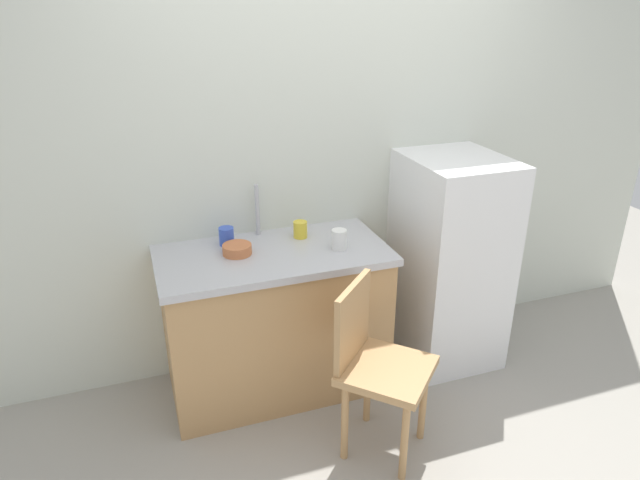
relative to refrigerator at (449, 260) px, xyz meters
The scene contains 11 objects.
ground_plane 1.12m from the refrigerator, 136.62° to the right, with size 8.00×8.00×0.00m, color #9E998E.
back_wall 0.98m from the refrigerator, 151.41° to the left, with size 4.80×0.10×2.50m, color silver.
cabinet_base 1.11m from the refrigerator, behind, with size 1.19×0.60×0.82m, color tan.
countertop 1.11m from the refrigerator, behind, with size 1.23×0.64×0.04m, color #B7B7BC.
faucet 1.19m from the refrigerator, 166.47° to the left, with size 0.02×0.02×0.30m, color #B7B7BC.
refrigerator is the anchor object (origin of this frame).
chair 0.99m from the refrigerator, 140.95° to the right, with size 0.57×0.57×0.89m.
terracotta_bowl 1.30m from the refrigerator, behind, with size 0.15×0.15×0.05m, color #C67042.
cup_white 0.79m from the refrigerator, behind, with size 0.08×0.08×0.11m, color white.
cup_yellow 0.94m from the refrigerator, behind, with size 0.08×0.08×0.09m, color yellow.
cup_blue 1.34m from the refrigerator, behind, with size 0.08×0.08×0.10m, color blue.
Camera 1 is at (-1.08, -2.01, 2.12)m, focal length 31.75 mm.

